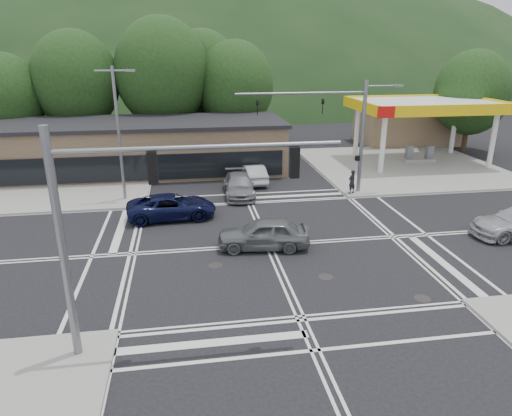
{
  "coord_description": "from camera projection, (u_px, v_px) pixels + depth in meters",
  "views": [
    {
      "loc": [
        -4.16,
        -22.22,
        10.15
      ],
      "look_at": [
        -0.34,
        2.13,
        1.4
      ],
      "focal_mm": 32.0,
      "sensor_mm": 36.0,
      "label": 1
    }
  ],
  "objects": [
    {
      "name": "tree_n_b",
      "position": [
        162.0,
        73.0,
        43.55
      ],
      "size": [
        9.0,
        9.0,
        12.98
      ],
      "color": "#382619",
      "rests_on": "ground"
    },
    {
      "name": "tree_n_d",
      "position": [
        6.0,
        97.0,
        41.22
      ],
      "size": [
        6.8,
        6.8,
        9.76
      ],
      "color": "#382619",
      "rests_on": "ground"
    },
    {
      "name": "sidewalk_nw",
      "position": [
        50.0,
        180.0,
        36.44
      ],
      "size": [
        16.0,
        16.0,
        0.15
      ],
      "primitive_type": "cube",
      "color": "gray",
      "rests_on": "ground"
    },
    {
      "name": "tree_ne",
      "position": [
        472.0,
        93.0,
        44.86
      ],
      "size": [
        7.2,
        7.2,
        9.99
      ],
      "color": "#382619",
      "rests_on": "ground"
    },
    {
      "name": "car_northbound",
      "position": [
        239.0,
        185.0,
        32.74
      ],
      "size": [
        2.29,
        5.17,
        1.48
      ],
      "primitive_type": "imported",
      "rotation": [
        0.0,
        0.0,
        -0.04
      ],
      "color": "slate",
      "rests_on": "ground"
    },
    {
      "name": "signal_mast_sw",
      "position": [
        118.0,
        215.0,
        14.41
      ],
      "size": [
        9.14,
        0.28,
        8.0
      ],
      "color": "slate",
      "rests_on": "ground"
    },
    {
      "name": "car_queue_a",
      "position": [
        253.0,
        173.0,
        35.87
      ],
      "size": [
        1.8,
        4.45,
        1.44
      ],
      "primitive_type": "imported",
      "rotation": [
        0.0,
        0.0,
        3.21
      ],
      "color": "#A3A5AA",
      "rests_on": "ground"
    },
    {
      "name": "tree_n_e",
      "position": [
        203.0,
        77.0,
        48.07
      ],
      "size": [
        8.4,
        8.4,
        11.98
      ],
      "color": "#382619",
      "rests_on": "ground"
    },
    {
      "name": "car_queue_b",
      "position": [
        251.0,
        158.0,
        40.81
      ],
      "size": [
        2.07,
        4.34,
        1.43
      ],
      "primitive_type": "imported",
      "rotation": [
        0.0,
        0.0,
        3.24
      ],
      "color": "beige",
      "rests_on": "ground"
    },
    {
      "name": "car_grey_center",
      "position": [
        263.0,
        233.0,
        24.08
      ],
      "size": [
        5.04,
        2.52,
        1.65
      ],
      "primitive_type": "imported",
      "rotation": [
        0.0,
        0.0,
        -1.69
      ],
      "color": "#5D6062",
      "rests_on": "ground"
    },
    {
      "name": "tree_n_a",
      "position": [
        76.0,
        81.0,
        42.6
      ],
      "size": [
        8.0,
        8.0,
        11.75
      ],
      "color": "#382619",
      "rests_on": "ground"
    },
    {
      "name": "commercial_row",
      "position": [
        140.0,
        148.0,
        38.68
      ],
      "size": [
        24.0,
        8.0,
        4.0
      ],
      "primitive_type": "cube",
      "color": "brown",
      "rests_on": "ground"
    },
    {
      "name": "convenience_store",
      "position": [
        406.0,
        126.0,
        50.24
      ],
      "size": [
        10.0,
        6.0,
        3.8
      ],
      "primitive_type": "cube",
      "color": "#846B4F",
      "rests_on": "ground"
    },
    {
      "name": "streetlight_nw",
      "position": [
        119.0,
        128.0,
        30.14
      ],
      "size": [
        2.5,
        0.25,
        9.0
      ],
      "color": "slate",
      "rests_on": "ground"
    },
    {
      "name": "signal_mast_ne",
      "position": [
        346.0,
        124.0,
        31.64
      ],
      "size": [
        11.65,
        0.3,
        8.0
      ],
      "color": "slate",
      "rests_on": "ground"
    },
    {
      "name": "gas_station_canopy",
      "position": [
        425.0,
        108.0,
        40.37
      ],
      "size": [
        12.32,
        8.34,
        5.75
      ],
      "color": "silver",
      "rests_on": "ground"
    },
    {
      "name": "ground",
      "position": [
        268.0,
        245.0,
        24.69
      ],
      "size": [
        120.0,
        120.0,
        0.0
      ],
      "primitive_type": "plane",
      "color": "black",
      "rests_on": "ground"
    },
    {
      "name": "pedestrian",
      "position": [
        352.0,
        182.0,
        32.65
      ],
      "size": [
        0.74,
        0.65,
        1.71
      ],
      "primitive_type": "imported",
      "rotation": [
        0.0,
        0.0,
        3.62
      ],
      "color": "black",
      "rests_on": "sidewalk_ne"
    },
    {
      "name": "car_blue_west",
      "position": [
        172.0,
        207.0,
        28.31
      ],
      "size": [
        5.62,
        2.91,
        1.52
      ],
      "primitive_type": "imported",
      "rotation": [
        0.0,
        0.0,
        1.64
      ],
      "color": "black",
      "rests_on": "ground"
    },
    {
      "name": "hill_north",
      "position": [
        200.0,
        92.0,
        108.48
      ],
      "size": [
        252.0,
        126.0,
        140.0
      ],
      "primitive_type": "ellipsoid",
      "color": "#193316",
      "rests_on": "ground"
    },
    {
      "name": "tree_n_c",
      "position": [
        235.0,
        86.0,
        45.0
      ],
      "size": [
        7.6,
        7.6,
        10.87
      ],
      "color": "#382619",
      "rests_on": "ground"
    },
    {
      "name": "sidewalk_ne",
      "position": [
        403.0,
        166.0,
        40.82
      ],
      "size": [
        16.0,
        16.0,
        0.15
      ],
      "primitive_type": "cube",
      "color": "gray",
      "rests_on": "ground"
    }
  ]
}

